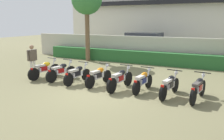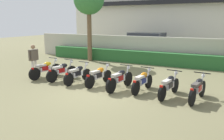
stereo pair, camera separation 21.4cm
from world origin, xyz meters
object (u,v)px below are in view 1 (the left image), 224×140
Objects in this scene: parked_car at (146,44)px; motorcycle_in_row_5 at (143,81)px; motorcycle_in_row_1 at (61,71)px; motorcycle_in_row_4 at (120,79)px; motorcycle_in_row_3 at (99,76)px; motorcycle_in_row_7 at (198,88)px; motorcycle_in_row_6 at (170,85)px; motorcycle_in_row_0 at (44,69)px; motorcycle_in_row_2 at (77,74)px; tree_near_inspector at (87,0)px; inspector_person at (32,58)px.

motorcycle_in_row_5 is (3.05, -9.46, -0.50)m from parked_car.
motorcycle_in_row_4 is at bearing -83.93° from motorcycle_in_row_1.
motorcycle_in_row_7 reaches higher than motorcycle_in_row_3.
parked_car reaches higher than motorcycle_in_row_1.
parked_car is 2.35× the size of motorcycle_in_row_4.
motorcycle_in_row_3 is 1.13m from motorcycle_in_row_4.
motorcycle_in_row_1 reaches higher than motorcycle_in_row_5.
motorcycle_in_row_7 is at bearing -83.05° from motorcycle_in_row_6.
motorcycle_in_row_0 reaches higher than motorcycle_in_row_2.
motorcycle_in_row_1 reaches higher than motorcycle_in_row_6.
motorcycle_in_row_6 is at bearing -83.63° from motorcycle_in_row_4.
parked_car reaches higher than motorcycle_in_row_4.
motorcycle_in_row_4 is (1.12, -0.15, 0.01)m from motorcycle_in_row_3.
motorcycle_in_row_1 is (-1.08, -9.45, -0.49)m from parked_car.
motorcycle_in_row_1 reaches higher than motorcycle_in_row_2.
parked_car is 2.58× the size of motorcycle_in_row_2.
motorcycle_in_row_1 is 4.13m from motorcycle_in_row_5.
motorcycle_in_row_3 is 0.94× the size of motorcycle_in_row_4.
motorcycle_in_row_4 reaches higher than motorcycle_in_row_0.
motorcycle_in_row_5 is at bearing -42.02° from tree_near_inspector.
motorcycle_in_row_4 reaches higher than motorcycle_in_row_2.
motorcycle_in_row_1 reaches higher than motorcycle_in_row_3.
tree_near_inspector is at bearing 28.23° from motorcycle_in_row_1.
motorcycle_in_row_5 is at bearing -83.30° from motorcycle_in_row_3.
motorcycle_in_row_0 is at bearing -97.76° from parked_car.
motorcycle_in_row_2 is 0.97× the size of motorcycle_in_row_7.
motorcycle_in_row_4 is (3.20, -0.17, 0.01)m from motorcycle_in_row_1.
inspector_person reaches higher than motorcycle_in_row_3.
tree_near_inspector reaches higher than motorcycle_in_row_2.
motorcycle_in_row_0 is at bearing 94.36° from motorcycle_in_row_4.
motorcycle_in_row_7 is (4.20, -0.16, 0.01)m from motorcycle_in_row_3.
motorcycle_in_row_4 reaches higher than motorcycle_in_row_5.
motorcycle_in_row_0 is (0.87, -5.43, -3.73)m from tree_near_inspector.
motorcycle_in_row_2 is (2.03, -0.09, -0.02)m from motorcycle_in_row_0.
tree_near_inspector is at bearing 53.18° from motorcycle_in_row_5.
inspector_person is at bearing -90.56° from tree_near_inspector.
motorcycle_in_row_2 is at bearing -88.19° from motorcycle_in_row_1.
inspector_person is at bearing 95.51° from motorcycle_in_row_7.
motorcycle_in_row_2 is 3.01m from inspector_person.
motorcycle_in_row_4 is at bearing -72.93° from parked_car.
motorcycle_in_row_1 is at bearing 94.97° from motorcycle_in_row_5.
motorcycle_in_row_5 is (0.94, 0.15, -0.02)m from motorcycle_in_row_4.
motorcycle_in_row_4 is 0.95m from motorcycle_in_row_5.
motorcycle_in_row_5 is (2.05, -0.00, -0.00)m from motorcycle_in_row_3.
motorcycle_in_row_7 is (1.03, -0.01, 0.01)m from motorcycle_in_row_6.
motorcycle_in_row_0 is at bearing 95.42° from motorcycle_in_row_5.
motorcycle_in_row_2 is 1.06m from motorcycle_in_row_3.
motorcycle_in_row_7 is (2.14, -0.15, 0.01)m from motorcycle_in_row_5.
motorcycle_in_row_0 is 1.04× the size of motorcycle_in_row_7.
motorcycle_in_row_0 is at bearing 96.34° from motorcycle_in_row_6.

